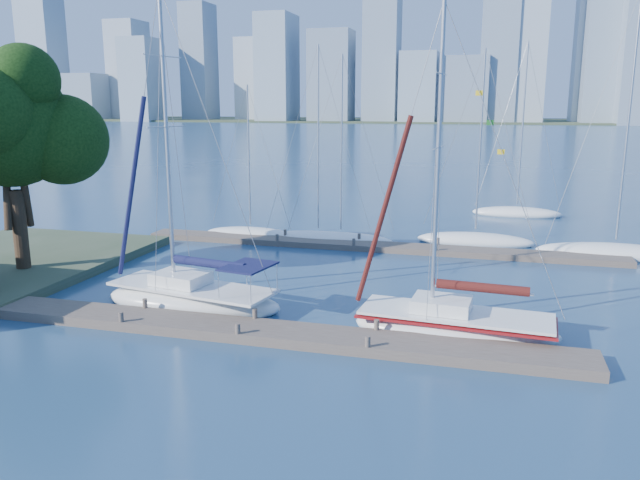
# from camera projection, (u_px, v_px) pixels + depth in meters

# --- Properties ---
(ground) EXTENTS (700.00, 700.00, 0.00)m
(ground) POSITION_uv_depth(u_px,v_px,m) (247.00, 335.00, 24.53)
(ground) COLOR navy
(ground) RESTS_ON ground
(near_dock) EXTENTS (26.00, 2.00, 0.40)m
(near_dock) POSITION_uv_depth(u_px,v_px,m) (247.00, 330.00, 24.49)
(near_dock) COLOR brown
(near_dock) RESTS_ON ground
(far_dock) EXTENTS (30.00, 1.80, 0.36)m
(far_dock) POSITION_uv_depth(u_px,v_px,m) (372.00, 246.00, 39.06)
(far_dock) COLOR brown
(far_dock) RESTS_ON ground
(far_shore) EXTENTS (800.00, 100.00, 1.50)m
(far_shore) POSITION_uv_depth(u_px,v_px,m) (475.00, 121.00, 326.12)
(far_shore) COLOR #38472D
(far_shore) RESTS_ON ground
(tree) EXTENTS (8.67, 7.93, 11.76)m
(tree) POSITION_uv_depth(u_px,v_px,m) (9.00, 123.00, 31.06)
(tree) COLOR black
(tree) RESTS_ON ground
(sailboat_navy) EXTENTS (8.64, 4.14, 14.24)m
(sailboat_navy) POSITION_uv_depth(u_px,v_px,m) (192.00, 282.00, 27.72)
(sailboat_navy) COLOR white
(sailboat_navy) RESTS_ON ground
(sailboat_maroon) EXTENTS (8.13, 3.21, 13.10)m
(sailboat_maroon) POSITION_uv_depth(u_px,v_px,m) (455.00, 310.00, 24.32)
(sailboat_maroon) COLOR white
(sailboat_maroon) RESTS_ON ground
(bg_boat_0) EXTENTS (6.78, 3.50, 10.45)m
(bg_boat_0) POSITION_uv_depth(u_px,v_px,m) (251.00, 234.00, 42.67)
(bg_boat_0) COLOR white
(bg_boat_0) RESTS_ON ground
(bg_boat_1) EXTENTS (7.10, 3.70, 12.85)m
(bg_boat_1) POSITION_uv_depth(u_px,v_px,m) (318.00, 238.00, 41.31)
(bg_boat_1) COLOR white
(bg_boat_1) RESTS_ON ground
(bg_boat_2) EXTENTS (7.24, 3.96, 12.25)m
(bg_boat_2) POSITION_uv_depth(u_px,v_px,m) (341.00, 239.00, 41.01)
(bg_boat_2) COLOR white
(bg_boat_2) RESTS_ON ground
(bg_boat_3) EXTENTS (7.76, 4.72, 12.58)m
(bg_boat_3) POSITION_uv_depth(u_px,v_px,m) (475.00, 240.00, 40.52)
(bg_boat_3) COLOR white
(bg_boat_3) RESTS_ON ground
(bg_boat_5) EXTENTS (9.18, 5.88, 15.54)m
(bg_boat_5) POSITION_uv_depth(u_px,v_px,m) (615.00, 252.00, 37.00)
(bg_boat_5) COLOR white
(bg_boat_5) RESTS_ON ground
(bg_boat_7) EXTENTS (7.36, 4.54, 13.98)m
(bg_boat_7) POSITION_uv_depth(u_px,v_px,m) (517.00, 212.00, 50.73)
(bg_boat_7) COLOR white
(bg_boat_7) RESTS_ON ground
(skyline) EXTENTS (504.35, 51.31, 109.17)m
(skyline) POSITION_uv_depth(u_px,v_px,m) (525.00, 45.00, 285.22)
(skyline) COLOR gray
(skyline) RESTS_ON ground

